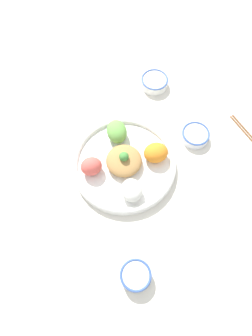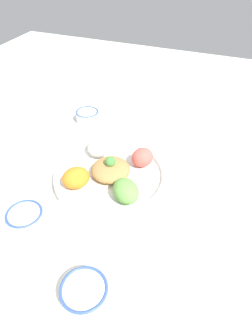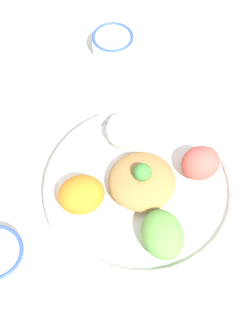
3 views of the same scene
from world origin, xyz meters
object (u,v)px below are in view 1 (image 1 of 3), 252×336
object	(u,v)px
rice_bowl_blue	(136,275)
serving_spoon_main	(71,267)
sauce_bowl_red	(154,82)
salad_platter	(124,162)
sauce_bowl_dark	(195,135)

from	to	relation	value
rice_bowl_blue	serving_spoon_main	bearing A→B (deg)	-154.29
sauce_bowl_red	rice_bowl_blue	size ratio (longest dim) A/B	1.15
salad_platter	sauce_bowl_red	distance (m)	0.36
rice_bowl_blue	serving_spoon_main	size ratio (longest dim) A/B	0.80
rice_bowl_blue	serving_spoon_main	world-z (taller)	rice_bowl_blue
serving_spoon_main	salad_platter	bearing A→B (deg)	-39.43
salad_platter	sauce_bowl_dark	bearing A→B (deg)	56.80
salad_platter	rice_bowl_blue	bearing A→B (deg)	-51.44
sauce_bowl_red	sauce_bowl_dark	world-z (taller)	sauce_bowl_red
rice_bowl_blue	salad_platter	bearing A→B (deg)	128.56
salad_platter	sauce_bowl_dark	size ratio (longest dim) A/B	3.56
salad_platter	serving_spoon_main	world-z (taller)	salad_platter
sauce_bowl_red	sauce_bowl_dark	distance (m)	0.27
rice_bowl_blue	sauce_bowl_dark	bearing A→B (deg)	98.13
salad_platter	rice_bowl_blue	size ratio (longest dim) A/B	3.87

